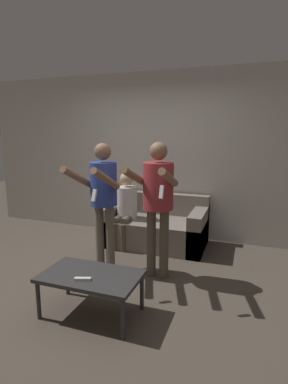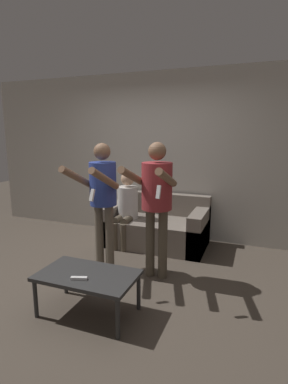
{
  "view_description": "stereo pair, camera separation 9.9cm",
  "coord_description": "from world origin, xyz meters",
  "px_view_note": "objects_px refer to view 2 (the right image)",
  "views": [
    {
      "loc": [
        1.51,
        -2.93,
        1.72
      ],
      "look_at": [
        0.17,
        0.85,
        0.94
      ],
      "focal_mm": 28.0,
      "sensor_mm": 36.0,
      "label": 1
    },
    {
      "loc": [
        1.61,
        -2.89,
        1.72
      ],
      "look_at": [
        0.17,
        0.85,
        0.94
      ],
      "focal_mm": 28.0,
      "sensor_mm": 36.0,
      "label": 2
    }
  ],
  "objects_px": {
    "person_standing_right": "(156,194)",
    "remote_on_table": "(79,278)",
    "person_seated": "(126,206)",
    "coffee_table": "(88,278)",
    "couch": "(156,227)",
    "person_standing_left": "(102,192)"
  },
  "relations": [
    {
      "from": "coffee_table",
      "to": "person_standing_left",
      "type": "bearing_deg",
      "value": 109.81
    },
    {
      "from": "person_seated",
      "to": "remote_on_table",
      "type": "xyz_separation_m",
      "value": [
        0.4,
        -1.95,
        -0.2
      ]
    },
    {
      "from": "person_standing_right",
      "to": "remote_on_table",
      "type": "xyz_separation_m",
      "value": [
        -0.38,
        -1.07,
        -0.61
      ]
    },
    {
      "from": "person_standing_left",
      "to": "remote_on_table",
      "type": "distance_m",
      "value": 1.26
    },
    {
      "from": "person_seated",
      "to": "couch",
      "type": "bearing_deg",
      "value": 23.63
    },
    {
      "from": "person_standing_left",
      "to": "person_standing_right",
      "type": "xyz_separation_m",
      "value": [
        0.71,
        0.0,
        0.02
      ]
    },
    {
      "from": "person_standing_left",
      "to": "person_seated",
      "type": "xyz_separation_m",
      "value": [
        -0.08,
        0.88,
        -0.38
      ]
    },
    {
      "from": "person_standing_right",
      "to": "coffee_table",
      "type": "relative_size",
      "value": 1.73
    },
    {
      "from": "person_standing_left",
      "to": "coffee_table",
      "type": "distance_m",
      "value": 1.18
    },
    {
      "from": "person_standing_left",
      "to": "person_standing_right",
      "type": "distance_m",
      "value": 0.71
    },
    {
      "from": "coffee_table",
      "to": "remote_on_table",
      "type": "xyz_separation_m",
      "value": [
        -0.01,
        -0.13,
        0.05
      ]
    },
    {
      "from": "person_standing_left",
      "to": "person_seated",
      "type": "height_order",
      "value": "person_standing_left"
    },
    {
      "from": "person_seated",
      "to": "coffee_table",
      "type": "height_order",
      "value": "person_seated"
    },
    {
      "from": "person_seated",
      "to": "coffee_table",
      "type": "distance_m",
      "value": 1.88
    },
    {
      "from": "remote_on_table",
      "to": "person_seated",
      "type": "bearing_deg",
      "value": 101.71
    },
    {
      "from": "couch",
      "to": "person_seated",
      "type": "xyz_separation_m",
      "value": [
        -0.43,
        -0.19,
        0.36
      ]
    },
    {
      "from": "person_standing_right",
      "to": "coffee_table",
      "type": "height_order",
      "value": "person_standing_right"
    },
    {
      "from": "person_standing_left",
      "to": "person_standing_right",
      "type": "bearing_deg",
      "value": 0.38
    },
    {
      "from": "person_standing_right",
      "to": "remote_on_table",
      "type": "relative_size",
      "value": 10.59
    },
    {
      "from": "remote_on_table",
      "to": "coffee_table",
      "type": "bearing_deg",
      "value": 85.46
    },
    {
      "from": "couch",
      "to": "person_seated",
      "type": "relative_size",
      "value": 1.37
    },
    {
      "from": "remote_on_table",
      "to": "person_standing_right",
      "type": "bearing_deg",
      "value": 70.53
    }
  ]
}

